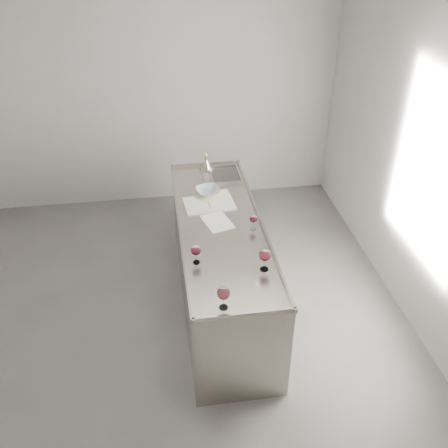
{
  "coord_description": "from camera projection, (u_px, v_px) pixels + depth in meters",
  "views": [
    {
      "loc": [
        -0.03,
        -3.42,
        3.43
      ],
      "look_at": [
        0.51,
        0.18,
        1.02
      ],
      "focal_mm": 40.0,
      "sensor_mm": 36.0,
      "label": 1
    }
  ],
  "objects": [
    {
      "name": "ceramic_bowl",
      "position": [
        208.0,
        191.0,
        4.92
      ],
      "size": [
        0.27,
        0.27,
        0.06
      ],
      "primitive_type": "imported",
      "rotation": [
        0.0,
        0.0,
        0.18
      ],
      "color": "#93A5AB",
      "rests_on": "trivet"
    },
    {
      "name": "wine_glass_left",
      "position": [
        196.0,
        250.0,
        3.98
      ],
      "size": [
        0.09,
        0.09,
        0.17
      ],
      "rotation": [
        0.0,
        0.0,
        -0.17
      ],
      "color": "white",
      "rests_on": "counter"
    },
    {
      "name": "wine_funnel",
      "position": [
        206.0,
        164.0,
        5.37
      ],
      "size": [
        0.15,
        0.15,
        0.21
      ],
      "rotation": [
        0.0,
        0.0,
        0.33
      ],
      "color": "#B1A89D",
      "rests_on": "counter"
    },
    {
      "name": "loose_paper_under",
      "position": [
        217.0,
        222.0,
        4.54
      ],
      "size": [
        0.3,
        0.37,
        0.0
      ],
      "primitive_type": "cube",
      "rotation": [
        0.0,
        0.0,
        0.28
      ],
      "color": "silver",
      "rests_on": "counter"
    },
    {
      "name": "wine_glass_middle",
      "position": [
        223.0,
        294.0,
        3.53
      ],
      "size": [
        0.1,
        0.1,
        0.19
      ],
      "rotation": [
        0.0,
        0.0,
        -0.23
      ],
      "color": "white",
      "rests_on": "counter"
    },
    {
      "name": "notebook",
      "position": [
        209.0,
        203.0,
        4.8
      ],
      "size": [
        0.5,
        0.37,
        0.02
      ],
      "rotation": [
        0.0,
        0.0,
        0.08
      ],
      "color": "white",
      "rests_on": "counter"
    },
    {
      "name": "loose_paper_top",
      "position": [
        219.0,
        197.0,
        4.91
      ],
      "size": [
        0.21,
        0.3,
        0.0
      ],
      "primitive_type": "cube",
      "rotation": [
        0.0,
        0.0,
        0.0
      ],
      "color": "white",
      "rests_on": "counter"
    },
    {
      "name": "wine_glass_right",
      "position": [
        265.0,
        255.0,
        3.89
      ],
      "size": [
        0.1,
        0.1,
        0.2
      ],
      "rotation": [
        0.0,
        0.0,
        0.09
      ],
      "color": "white",
      "rests_on": "counter"
    },
    {
      "name": "counter",
      "position": [
        221.0,
        265.0,
        4.77
      ],
      "size": [
        0.77,
        2.42,
        0.97
      ],
      "color": "gray",
      "rests_on": "ground"
    },
    {
      "name": "trivet",
      "position": [
        208.0,
        195.0,
        4.94
      ],
      "size": [
        0.38,
        0.38,
        0.02
      ],
      "primitive_type": "cylinder",
      "rotation": [
        0.0,
        0.0,
        0.43
      ],
      "color": "beige",
      "rests_on": "counter"
    },
    {
      "name": "room_shell",
      "position": [
        164.0,
        202.0,
        3.95
      ],
      "size": [
        4.54,
        5.04,
        2.84
      ],
      "color": "#504D4B",
      "rests_on": "ground"
    },
    {
      "name": "wine_glass_small",
      "position": [
        253.0,
        219.0,
        4.39
      ],
      "size": [
        0.07,
        0.07,
        0.15
      ],
      "rotation": [
        0.0,
        0.0,
        -0.31
      ],
      "color": "white",
      "rests_on": "counter"
    }
  ]
}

